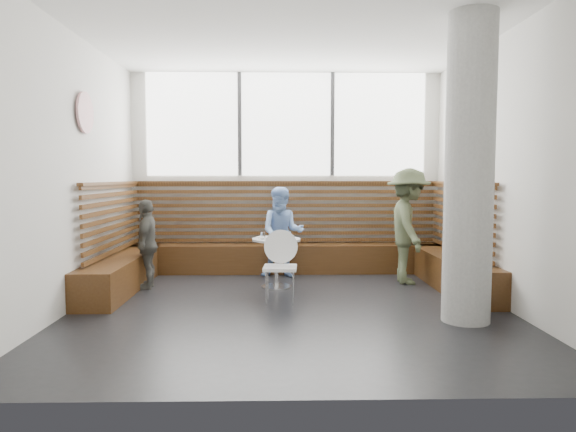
{
  "coord_description": "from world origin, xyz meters",
  "views": [
    {
      "loc": [
        -0.14,
        -5.9,
        1.53
      ],
      "look_at": [
        0.0,
        1.0,
        1.0
      ],
      "focal_mm": 32.0,
      "sensor_mm": 36.0,
      "label": 1
    }
  ],
  "objects_px": {
    "child_back": "(282,233)",
    "cafe_chair": "(280,260)",
    "cafe_table": "(276,252)",
    "child_left": "(147,244)",
    "concrete_column": "(469,170)",
    "adult_man": "(408,226)"
  },
  "relations": [
    {
      "from": "concrete_column",
      "to": "child_back",
      "type": "xyz_separation_m",
      "value": [
        -1.92,
        2.41,
        -0.91
      ]
    },
    {
      "from": "cafe_chair",
      "to": "child_back",
      "type": "distance_m",
      "value": 1.51
    },
    {
      "from": "child_left",
      "to": "adult_man",
      "type": "bearing_deg",
      "value": 90.73
    },
    {
      "from": "child_back",
      "to": "cafe_chair",
      "type": "bearing_deg",
      "value": -86.24
    },
    {
      "from": "cafe_table",
      "to": "child_left",
      "type": "xyz_separation_m",
      "value": [
        -1.77,
        0.02,
        0.12
      ]
    },
    {
      "from": "concrete_column",
      "to": "child_left",
      "type": "relative_size",
      "value": 2.62
    },
    {
      "from": "concrete_column",
      "to": "adult_man",
      "type": "distance_m",
      "value": 2.12
    },
    {
      "from": "concrete_column",
      "to": "child_back",
      "type": "height_order",
      "value": "concrete_column"
    },
    {
      "from": "cafe_table",
      "to": "child_left",
      "type": "height_order",
      "value": "child_left"
    },
    {
      "from": "concrete_column",
      "to": "cafe_chair",
      "type": "distance_m",
      "value": 2.42
    },
    {
      "from": "concrete_column",
      "to": "child_back",
      "type": "relative_size",
      "value": 2.33
    },
    {
      "from": "cafe_table",
      "to": "adult_man",
      "type": "height_order",
      "value": "adult_man"
    },
    {
      "from": "concrete_column",
      "to": "cafe_chair",
      "type": "xyz_separation_m",
      "value": [
        -1.96,
        0.91,
        -1.09
      ]
    },
    {
      "from": "cafe_table",
      "to": "cafe_chair",
      "type": "bearing_deg",
      "value": -86.52
    },
    {
      "from": "adult_man",
      "to": "child_left",
      "type": "xyz_separation_m",
      "value": [
        -3.67,
        -0.25,
        -0.21
      ]
    },
    {
      "from": "child_back",
      "to": "adult_man",
      "type": "bearing_deg",
      "value": -8.33
    },
    {
      "from": "cafe_table",
      "to": "child_left",
      "type": "bearing_deg",
      "value": 179.31
    },
    {
      "from": "child_back",
      "to": "concrete_column",
      "type": "bearing_deg",
      "value": -46.07
    },
    {
      "from": "child_back",
      "to": "cafe_table",
      "type": "bearing_deg",
      "value": -91.82
    },
    {
      "from": "concrete_column",
      "to": "child_back",
      "type": "distance_m",
      "value": 3.21
    },
    {
      "from": "concrete_column",
      "to": "cafe_table",
      "type": "relative_size",
      "value": 4.69
    },
    {
      "from": "concrete_column",
      "to": "adult_man",
      "type": "relative_size",
      "value": 1.94
    }
  ]
}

